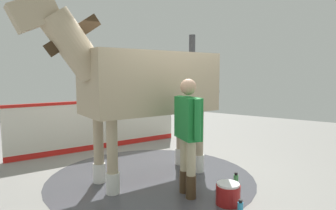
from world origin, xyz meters
TOP-DOWN VIEW (x-y plane):
  - ground_plane at (0.00, 0.00)m, footprint 16.00×16.00m
  - wet_patch at (-0.21, -0.03)m, footprint 3.47×3.47m
  - barrier_wall at (-2.36, 0.78)m, footprint 1.51×3.82m
  - roof_post_far at (-1.01, 2.72)m, footprint 0.16×0.16m
  - horse at (-0.25, -0.16)m, footprint 1.71×3.44m
  - handler at (0.69, -0.33)m, footprint 0.58×0.46m
  - wash_bucket at (1.29, -0.27)m, footprint 0.33×0.33m
  - bottle_shampoo at (1.53, -0.46)m, footprint 0.07×0.07m
  - bottle_spray at (1.14, 0.38)m, footprint 0.07×0.07m

SIDE VIEW (x-z plane):
  - ground_plane at x=0.00m, z-range -0.02..0.00m
  - wet_patch at x=-0.21m, z-range 0.00..0.00m
  - bottle_shampoo at x=1.53m, z-range -0.01..0.19m
  - bottle_spray at x=1.14m, z-range -0.01..0.21m
  - wash_bucket at x=1.29m, z-range 0.00..0.29m
  - barrier_wall at x=-2.36m, z-range -0.04..1.11m
  - handler at x=0.69m, z-range 0.13..1.82m
  - roof_post_far at x=-1.01m, z-range 0.00..2.75m
  - horse at x=-0.25m, z-range 0.19..3.00m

